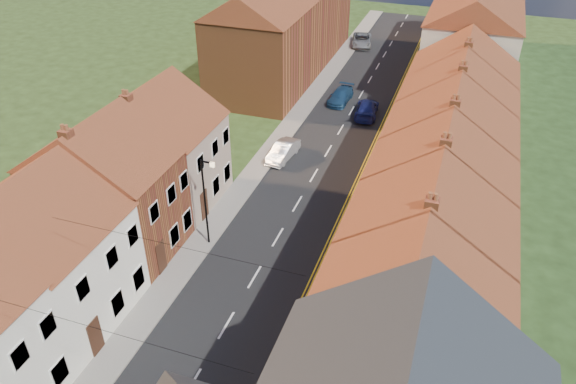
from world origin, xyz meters
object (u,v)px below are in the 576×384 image
at_px(car_far, 341,96).
at_px(car_far_b, 367,109).
at_px(car_distant, 362,40).
at_px(lamppost, 206,197).
at_px(car_mid, 283,151).

height_order(car_far, car_far_b, car_far_b).
bearing_deg(car_distant, car_far, -94.75).
distance_m(lamppost, car_far_b, 22.30).
bearing_deg(car_mid, car_far, 89.03).
bearing_deg(car_far, car_mid, -95.04).
bearing_deg(car_far_b, car_mid, 58.85).
distance_m(lamppost, car_far, 23.92).
bearing_deg(car_far, car_far_b, -33.24).
bearing_deg(car_mid, car_far_b, 71.49).
distance_m(car_distant, car_far_b, 19.24).
bearing_deg(car_mid, lamppost, -87.07).
distance_m(lamppost, car_mid, 12.06).
relative_size(car_far, car_far_b, 0.91).
height_order(lamppost, car_far, lamppost).
xyz_separation_m(car_far, car_distant, (-1.70, 16.50, 0.06)).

